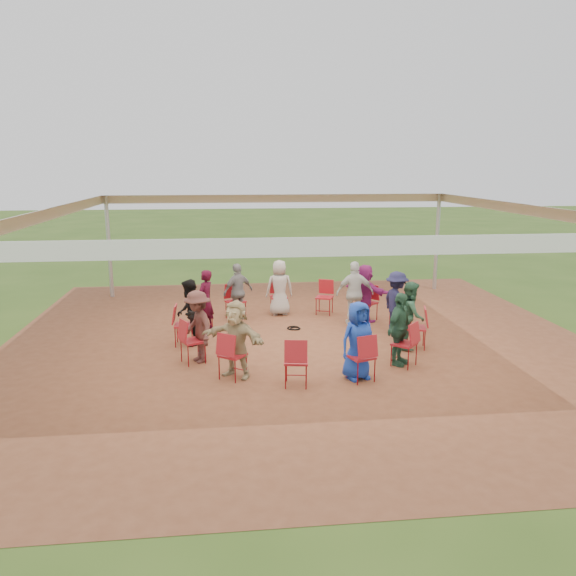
{
  "coord_description": "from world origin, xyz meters",
  "views": [
    {
      "loc": [
        -1.57,
        -11.85,
        3.85
      ],
      "look_at": [
        -0.22,
        0.3,
        1.18
      ],
      "focal_mm": 35.0,
      "sensor_mm": 36.0,
      "label": 1
    }
  ],
  "objects": [
    {
      "name": "ground",
      "position": [
        0.0,
        0.0,
        0.0
      ],
      "size": [
        80.0,
        80.0,
        0.0
      ],
      "primitive_type": "plane",
      "color": "#355219",
      "rests_on": "ground"
    },
    {
      "name": "dirt_patch",
      "position": [
        0.0,
        0.0,
        0.01
      ],
      "size": [
        13.0,
        13.0,
        0.0
      ],
      "primitive_type": "plane",
      "color": "brown",
      "rests_on": "ground"
    },
    {
      "name": "tent",
      "position": [
        0.0,
        0.0,
        2.37
      ],
      "size": [
        10.33,
        10.33,
        3.0
      ],
      "color": "#B2B2B7",
      "rests_on": "ground"
    },
    {
      "name": "chair_0",
      "position": [
        2.43,
        -0.68,
        0.45
      ],
      "size": [
        0.54,
        0.52,
        0.9
      ],
      "primitive_type": null,
      "rotation": [
        0.0,
        0.0,
        1.3
      ],
      "color": "#A71921",
      "rests_on": "ground"
    },
    {
      "name": "chair_1",
      "position": [
        2.47,
        0.52,
        0.45
      ],
      "size": [
        0.52,
        0.5,
        0.9
      ],
      "primitive_type": null,
      "rotation": [
        0.0,
        0.0,
        1.78
      ],
      "color": "#A71921",
      "rests_on": "ground"
    },
    {
      "name": "chair_2",
      "position": [
        1.94,
        1.61,
        0.45
      ],
      "size": [
        0.61,
        0.6,
        0.9
      ],
      "primitive_type": null,
      "rotation": [
        0.0,
        0.0,
        2.26
      ],
      "color": "#A71921",
      "rests_on": "ground"
    },
    {
      "name": "chair_3",
      "position": [
        0.97,
        2.33,
        0.45
      ],
      "size": [
        0.56,
        0.57,
        0.9
      ],
      "primitive_type": null,
      "rotation": [
        0.0,
        0.0,
        2.75
      ],
      "color": "#A71921",
      "rests_on": "ground"
    },
    {
      "name": "chair_4",
      "position": [
        -0.22,
        2.51,
        0.45
      ],
      "size": [
        0.46,
        0.48,
        0.9
      ],
      "primitive_type": null,
      "rotation": [
        0.0,
        0.0,
        -3.05
      ],
      "color": "#A71921",
      "rests_on": "ground"
    },
    {
      "name": "chair_5",
      "position": [
        -1.36,
        2.12,
        0.45
      ],
      "size": [
        0.59,
        0.6,
        0.9
      ],
      "primitive_type": null,
      "rotation": [
        0.0,
        0.0,
        -2.57
      ],
      "color": "#A71921",
      "rests_on": "ground"
    },
    {
      "name": "chair_6",
      "position": [
        -2.2,
        1.25,
        0.45
      ],
      "size": [
        0.59,
        0.58,
        0.9
      ],
      "primitive_type": null,
      "rotation": [
        0.0,
        0.0,
        -2.09
      ],
      "color": "#A71921",
      "rests_on": "ground"
    },
    {
      "name": "chair_7",
      "position": [
        -2.52,
        0.08,
        0.45
      ],
      "size": [
        0.45,
        0.43,
        0.9
      ],
      "primitive_type": null,
      "rotation": [
        0.0,
        0.0,
        -1.6
      ],
      "color": "#A71921",
      "rests_on": "ground"
    },
    {
      "name": "chair_8",
      "position": [
        -2.27,
        -1.1,
        0.45
      ],
      "size": [
        0.58,
        0.57,
        0.9
      ],
      "primitive_type": null,
      "rotation": [
        0.0,
        0.0,
        -1.12
      ],
      "color": "#A71921",
      "rests_on": "ground"
    },
    {
      "name": "chair_9",
      "position": [
        -1.5,
        -2.03,
        0.45
      ],
      "size": [
        0.6,
        0.6,
        0.9
      ],
      "primitive_type": null,
      "rotation": [
        0.0,
        0.0,
        -0.64
      ],
      "color": "#A71921",
      "rests_on": "ground"
    },
    {
      "name": "chair_10",
      "position": [
        -0.39,
        -2.49,
        0.45
      ],
      "size": [
        0.48,
        0.5,
        0.9
      ],
      "primitive_type": null,
      "rotation": [
        0.0,
        0.0,
        -0.15
      ],
      "color": "#A71921",
      "rests_on": "ground"
    },
    {
      "name": "chair_11",
      "position": [
        0.82,
        -2.39,
        0.45
      ],
      "size": [
        0.54,
        0.55,
        0.9
      ],
      "primitive_type": null,
      "rotation": [
        0.0,
        0.0,
        0.33
      ],
      "color": "#A71921",
      "rests_on": "ground"
    },
    {
      "name": "chair_12",
      "position": [
        1.83,
        -1.73,
        0.45
      ],
      "size": [
        0.61,
        0.61,
        0.9
      ],
      "primitive_type": null,
      "rotation": [
        0.0,
        0.0,
        0.81
      ],
      "color": "#A71921",
      "rests_on": "ground"
    },
    {
      "name": "person_seated_0",
      "position": [
        2.31,
        -0.65,
        0.73
      ],
      "size": [
        0.58,
        0.79,
        1.45
      ],
      "primitive_type": "imported",
      "rotation": [
        0.0,
        0.0,
        1.3
      ],
      "color": "#29553B",
      "rests_on": "ground"
    },
    {
      "name": "person_seated_1",
      "position": [
        2.35,
        0.5,
        0.73
      ],
      "size": [
        0.65,
        1.01,
        1.45
      ],
      "primitive_type": "imported",
      "rotation": [
        0.0,
        0.0,
        1.78
      ],
      "color": "#1B1B3C",
      "rests_on": "ground"
    },
    {
      "name": "person_seated_2",
      "position": [
        1.85,
        1.53,
        0.73
      ],
      "size": [
        1.25,
        1.36,
        1.45
      ],
      "primitive_type": "imported",
      "rotation": [
        0.0,
        0.0,
        2.26
      ],
      "color": "#982373",
      "rests_on": "ground"
    },
    {
      "name": "person_seated_3",
      "position": [
        -0.21,
        2.39,
        0.73
      ],
      "size": [
        0.74,
        0.46,
        1.45
      ],
      "primitive_type": "imported",
      "rotation": [
        0.0,
        0.0,
        -3.05
      ],
      "color": "#AAA297",
      "rests_on": "ground"
    },
    {
      "name": "person_seated_4",
      "position": [
        -1.3,
        2.02,
        0.73
      ],
      "size": [
        0.95,
        0.83,
        1.45
      ],
      "primitive_type": "imported",
      "rotation": [
        0.0,
        0.0,
        -2.57
      ],
      "color": "gray",
      "rests_on": "ground"
    },
    {
      "name": "person_seated_5",
      "position": [
        -2.09,
        1.19,
        0.73
      ],
      "size": [
        0.56,
        0.63,
        1.45
      ],
      "primitive_type": "imported",
      "rotation": [
        0.0,
        0.0,
        -2.09
      ],
      "color": "#3A0718",
      "rests_on": "ground"
    },
    {
      "name": "person_seated_6",
      "position": [
        -2.4,
        0.08,
        0.73
      ],
      "size": [
        0.43,
        0.72,
        1.45
      ],
      "primitive_type": "imported",
      "rotation": [
        0.0,
        0.0,
        -1.6
      ],
      "color": "black",
      "rests_on": "ground"
    },
    {
      "name": "person_seated_7",
      "position": [
        -2.16,
        -1.05,
        0.73
      ],
      "size": [
        0.83,
        1.05,
        1.45
      ],
      "primitive_type": "imported",
      "rotation": [
        0.0,
        0.0,
        -1.12
      ],
      "color": "#502B26",
      "rests_on": "ground"
    },
    {
      "name": "person_seated_8",
      "position": [
        -1.43,
        -1.93,
        0.73
      ],
      "size": [
        1.38,
        1.21,
        1.45
      ],
      "primitive_type": "imported",
      "rotation": [
        0.0,
        0.0,
        -0.64
      ],
      "color": "tan",
      "rests_on": "ground"
    },
    {
      "name": "person_seated_9",
      "position": [
        0.78,
        -2.27,
        0.73
      ],
      "size": [
        0.8,
        0.61,
        1.45
      ],
      "primitive_type": "imported",
      "rotation": [
        0.0,
        0.0,
        0.33
      ],
      "color": "#183AA7",
      "rests_on": "ground"
    },
    {
      "name": "person_seated_10",
      "position": [
        1.75,
        -1.65,
        0.73
      ],
      "size": [
        0.9,
        0.92,
        1.45
      ],
      "primitive_type": "imported",
      "rotation": [
        0.0,
        0.0,
        0.81
      ],
      "color": "#29553B",
      "rests_on": "ground"
    },
    {
      "name": "standing_person",
      "position": [
        1.53,
        1.26,
        0.79
      ],
      "size": [
        0.94,
        0.49,
        1.58
      ],
      "primitive_type": "imported",
      "rotation": [
        0.0,
        0.0,
        3.12
      ],
      "color": "silver",
      "rests_on": "ground"
    },
    {
      "name": "cable_coil",
      "position": [
        0.01,
        1.03,
        0.02
      ],
      "size": [
        0.34,
        0.34,
        0.03
      ],
      "rotation": [
        0.0,
        0.0,
        -0.06
      ],
      "color": "black",
      "rests_on": "ground"
    },
    {
      "name": "laptop",
      "position": [
        2.16,
        -0.61,
        0.68
      ],
      "size": [
        0.32,
        0.36,
        0.21
      ],
      "rotation": [
        0.0,
        0.0,
        1.3
      ],
      "color": "#B7B7BC",
      "rests_on": "ground"
    }
  ]
}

